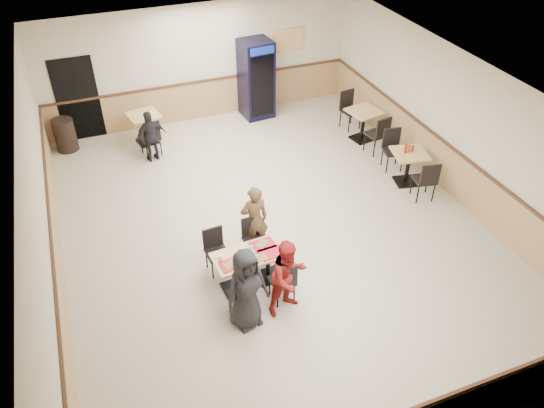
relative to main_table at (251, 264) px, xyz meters
name	(u,v)px	position (x,y,z in m)	size (l,w,h in m)	color
ground	(272,225)	(0.91, 1.35, -0.46)	(10.00, 10.00, 0.00)	beige
room_shell	(302,127)	(2.69, 3.90, 0.12)	(10.00, 10.00, 10.00)	silver
main_table	(251,264)	(0.00, 0.00, 0.00)	(1.33, 0.73, 0.69)	black
main_chairs	(249,265)	(-0.05, 0.00, -0.02)	(1.24, 1.58, 0.87)	black
diner_woman_left	(246,289)	(-0.36, -0.81, 0.30)	(0.74, 0.48, 1.51)	black
diner_woman_right	(288,277)	(0.38, -0.76, 0.25)	(0.69, 0.54, 1.41)	maroon
diner_man_opposite	(254,220)	(0.36, 0.81, 0.26)	(0.52, 0.34, 1.43)	brown
lone_diner	(151,136)	(-0.79, 4.68, 0.17)	(0.73, 0.30, 1.25)	black
tabletop_clutter	(252,255)	(0.00, -0.05, 0.25)	(1.12, 0.61, 0.12)	red
side_table_near	(408,163)	(4.24, 1.70, 0.05)	(0.85, 0.85, 0.77)	black
side_table_near_chair_south	(424,179)	(4.24, 1.09, 0.03)	(0.45, 0.45, 0.97)	black
side_table_near_chair_north	(393,150)	(4.24, 2.31, 0.03)	(0.45, 0.45, 0.97)	black
side_table_far	(363,120)	(4.26, 3.74, 0.07)	(0.86, 0.86, 0.79)	black
side_table_far_chair_south	(376,133)	(4.26, 3.11, 0.04)	(0.47, 0.47, 1.00)	black
side_table_far_chair_north	(351,110)	(4.26, 4.38, 0.04)	(0.47, 0.47, 1.00)	black
condiment_caddy	(408,148)	(4.21, 1.75, 0.40)	(0.23, 0.06, 0.20)	#B3190C
back_table	(145,124)	(-0.79, 5.55, 0.05)	(0.84, 0.84, 0.77)	black
back_table_chair_lone	(150,136)	(-0.79, 4.94, 0.03)	(0.45, 0.45, 0.97)	black
pepsi_cooler	(256,79)	(2.26, 5.95, 0.57)	(0.84, 0.84, 2.05)	black
trash_bin	(65,135)	(-2.65, 5.90, -0.06)	(0.51, 0.51, 0.80)	black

